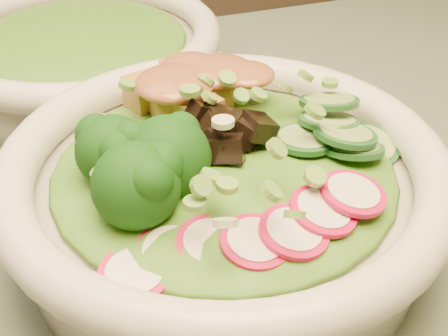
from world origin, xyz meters
name	(u,v)px	position (x,y,z in m)	size (l,w,h in m)	color
dining_table	(430,292)	(0.00, 0.00, 0.64)	(1.20, 0.80, 0.75)	black
salad_bowl	(224,194)	(-0.19, 0.01, 0.79)	(0.30, 0.30, 0.08)	silver
side_bowl	(82,56)	(-0.25, 0.26, 0.79)	(0.27, 0.27, 0.07)	silver
lettuce_bed	(224,167)	(-0.19, 0.01, 0.82)	(0.23, 0.23, 0.03)	#225612
side_lettuce	(79,37)	(-0.25, 0.26, 0.81)	(0.18, 0.18, 0.02)	#225612
broccoli_florets	(116,165)	(-0.26, 0.01, 0.83)	(0.09, 0.08, 0.05)	black
radish_slices	(270,231)	(-0.19, -0.07, 0.82)	(0.12, 0.04, 0.02)	#B80E3F
cucumber_slices	(327,131)	(-0.12, 0.00, 0.83)	(0.08, 0.08, 0.04)	#89AB5F
mushroom_heap	(218,135)	(-0.19, 0.02, 0.83)	(0.08, 0.08, 0.04)	black
tofu_cubes	(197,97)	(-0.19, 0.08, 0.83)	(0.10, 0.07, 0.04)	#9A6633
peanut_sauce	(196,80)	(-0.19, 0.08, 0.84)	(0.08, 0.06, 0.02)	brown
scallion_garnish	(224,131)	(-0.19, 0.01, 0.84)	(0.21, 0.21, 0.03)	#649A36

